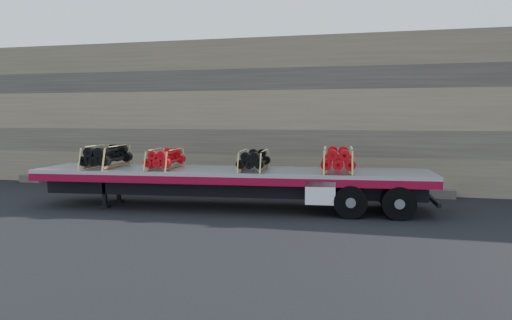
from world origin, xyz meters
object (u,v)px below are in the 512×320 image
Objects in this scene: trailer at (231,189)px; bundle_midfront at (165,159)px; bundle_midrear at (254,160)px; bundle_front at (107,157)px; bundle_rear at (338,160)px.

trailer is 7.43× the size of bundle_midfront.
bundle_midfront is at bearing -180.00° from bundle_midrear.
bundle_front is at bearing 180.00° from bundle_midrear.
bundle_rear reaches higher than bundle_midrear.
bundle_midfront is 0.86× the size of bundle_rear.
bundle_midfront is (-2.50, -0.24, 1.07)m from trailer.
bundle_rear is at bearing 0.00° from bundle_midfront.
bundle_midfront is at bearing -0.00° from bundle_front.
bundle_midfront is 6.44m from bundle_rear.
bundle_midrear is at bearing 0.00° from bundle_midfront.
bundle_midrear is 3.05m from bundle_rear.
trailer is at bearing 180.00° from bundle_midrear.
bundle_rear is at bearing 0.00° from bundle_front.
bundle_midfront reaches higher than bundle_midrear.
bundle_front is 1.16× the size of bundle_midfront.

